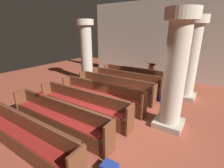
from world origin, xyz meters
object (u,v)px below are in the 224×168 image
at_px(pew_row_3, 100,94).
at_px(pew_row_5, 57,116).
at_px(pew_row_2, 114,86).
at_px(pillar_far_side, 86,50).
at_px(pew_row_1, 125,80).
at_px(pillar_aisle_rear, 175,71).
at_px(pew_row_6, 23,134).
at_px(lectern, 151,73).
at_px(hymn_book, 40,93).
at_px(pillar_aisle_side, 190,58).
at_px(pew_row_4, 82,103).
at_px(kneeler_box_navy, 165,99).
at_px(pew_row_0, 134,76).

xyz_separation_m(pew_row_3, pew_row_5, (0.00, -2.06, 0.00)).
xyz_separation_m(pew_row_2, pillar_far_side, (-2.63, 1.22, 1.29)).
bearing_deg(pew_row_1, pillar_aisle_rear, -37.99).
distance_m(pew_row_6, lectern, 7.26).
distance_m(pew_row_2, hymn_book, 3.09).
distance_m(pew_row_2, pillar_aisle_side, 3.35).
height_order(pew_row_4, pew_row_5, same).
distance_m(pew_row_2, kneeler_box_navy, 2.20).
bearing_deg(lectern, hymn_book, -104.89).
xyz_separation_m(pillar_aisle_side, kneeler_box_navy, (-0.61, -0.91, -1.64)).
distance_m(pew_row_3, lectern, 4.19).
bearing_deg(pew_row_6, pew_row_5, 90.00).
bearing_deg(pew_row_3, pew_row_1, 90.00).
bearing_deg(pew_row_4, pew_row_3, 90.00).
xyz_separation_m(pew_row_2, pew_row_5, (0.00, -3.08, 0.00)).
xyz_separation_m(pew_row_6, pillar_far_side, (-2.63, 5.33, 1.29)).
bearing_deg(lectern, pew_row_0, -118.71).
bearing_deg(pillar_aisle_side, kneeler_box_navy, -123.77).
bearing_deg(pew_row_0, kneeler_box_navy, -34.21).
bearing_deg(pew_row_3, pew_row_5, -90.00).
distance_m(pew_row_5, pillar_far_side, 5.20).
distance_m(pew_row_1, hymn_book, 4.07).
bearing_deg(pew_row_6, pew_row_1, 90.00).
relative_size(pew_row_1, pew_row_5, 1.00).
bearing_deg(pew_row_6, pew_row_4, 90.00).
bearing_deg(pew_row_6, hymn_book, 129.78).
xyz_separation_m(pillar_aisle_side, lectern, (-2.10, 1.57, -1.31)).
bearing_deg(pew_row_5, pew_row_6, -90.00).
distance_m(pew_row_3, hymn_book, 2.16).
xyz_separation_m(pew_row_5, lectern, (0.58, 6.20, -0.02)).
bearing_deg(lectern, pew_row_4, -96.42).
distance_m(pew_row_1, pillar_aisle_rear, 3.63).
bearing_deg(pillar_far_side, pew_row_1, -4.10).
bearing_deg(pew_row_3, pillar_far_side, 139.50).
bearing_deg(pew_row_5, lectern, 84.64).
distance_m(pew_row_0, kneeler_box_navy, 2.53).
bearing_deg(pillar_aisle_rear, lectern, 116.61).
bearing_deg(hymn_book, pew_row_5, -10.74).
relative_size(pew_row_0, hymn_book, 20.23).
bearing_deg(pew_row_3, pew_row_2, 90.00).
bearing_deg(pew_row_1, pew_row_2, -90.00).
distance_m(pew_row_0, pillar_aisle_side, 3.01).
height_order(pew_row_0, pillar_aisle_rear, pillar_aisle_rear).
relative_size(pew_row_6, pillar_aisle_rear, 1.10).
relative_size(pillar_far_side, pillar_aisle_rear, 1.00).
height_order(pew_row_4, hymn_book, hymn_book).
relative_size(pillar_aisle_side, kneeler_box_navy, 8.68).
relative_size(pew_row_6, kneeler_box_navy, 9.59).
xyz_separation_m(pew_row_1, pew_row_2, (0.00, -1.03, 0.00)).
height_order(pew_row_5, kneeler_box_navy, pew_row_5).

